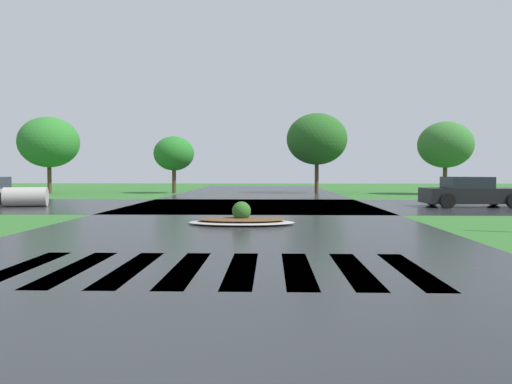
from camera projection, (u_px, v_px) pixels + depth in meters
name	position (u px, v px, depth m)	size (l,w,h in m)	color
asphalt_roadway	(236.00, 230.00, 13.20)	(11.03, 80.00, 0.01)	#232628
asphalt_cross_road	(251.00, 205.00, 22.76)	(90.00, 9.93, 0.01)	#232628
crosswalk_stripes	(214.00, 269.00, 8.02)	(6.75, 3.04, 0.01)	white
median_island	(241.00, 220.00, 14.73)	(3.14, 1.62, 0.68)	#9E9B93
car_white_sedan	(471.00, 193.00, 21.91)	(4.20, 2.14, 1.32)	black
drainage_pipe_stack	(26.00, 197.00, 22.01)	(1.94, 1.29, 0.86)	#9E9B93
background_treeline	(163.00, 143.00, 35.12)	(42.78, 5.65, 5.68)	#4C3823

